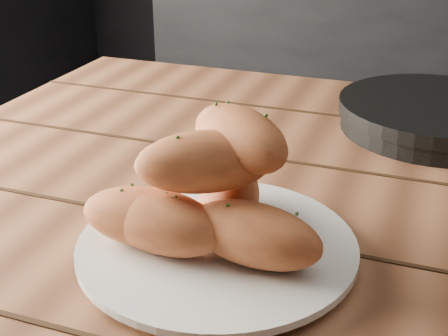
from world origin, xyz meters
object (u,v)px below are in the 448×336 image
plate (217,248)px  bread_rolls (205,195)px  table (419,291)px  skillet (439,115)px

plate → bread_rolls: bread_rolls is taller
plate → table: bearing=37.0°
table → bread_rolls: 0.31m
bread_rolls → skillet: size_ratio=0.58×
bread_rolls → skillet: bearing=65.5°
skillet → bread_rolls: bearing=-114.5°
plate → bread_rolls: (-0.01, -0.00, 0.06)m
skillet → plate: bearing=-113.4°
plate → bread_rolls: 0.06m
table → bread_rolls: bearing=-144.1°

